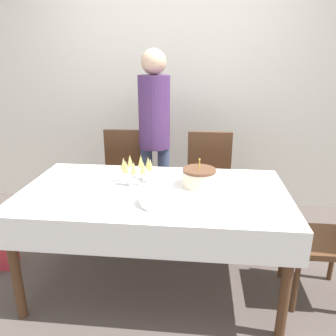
{
  "coord_description": "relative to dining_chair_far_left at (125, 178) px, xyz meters",
  "views": [
    {
      "loc": [
        0.3,
        -1.99,
        1.6
      ],
      "look_at": [
        0.08,
        0.11,
        0.87
      ],
      "focal_mm": 35.0,
      "sensor_mm": 36.0,
      "label": 1
    }
  ],
  "objects": [
    {
      "name": "dining_table",
      "position": [
        0.39,
        -0.8,
        0.13
      ],
      "size": [
        1.76,
        0.95,
        0.75
      ],
      "color": "white",
      "rests_on": "ground_plane"
    },
    {
      "name": "dining_chair_far_right",
      "position": [
        0.78,
        0.0,
        0.0
      ],
      "size": [
        0.43,
        0.43,
        0.95
      ],
      "color": "#51331E",
      "rests_on": "ground_plane"
    },
    {
      "name": "champagne_tray",
      "position": [
        0.26,
        -0.68,
        0.33
      ],
      "size": [
        0.3,
        0.3,
        0.18
      ],
      "color": "silver",
      "rests_on": "dining_table"
    },
    {
      "name": "dining_chair_right_end",
      "position": [
        1.59,
        -0.8,
        0.0
      ],
      "size": [
        0.42,
        0.42,
        0.95
      ],
      "color": "#51331E",
      "rests_on": "ground_plane"
    },
    {
      "name": "fork_pile",
      "position": [
        -0.11,
        -0.85,
        0.24
      ],
      "size": [
        0.18,
        0.1,
        0.02
      ],
      "color": "silver",
      "rests_on": "dining_table"
    },
    {
      "name": "plate_stack_main",
      "position": [
        0.46,
        -1.0,
        0.26
      ],
      "size": [
        0.25,
        0.25,
        0.06
      ],
      "color": "white",
      "rests_on": "dining_table"
    },
    {
      "name": "ground_plane",
      "position": [
        0.39,
        -0.8,
        -0.52
      ],
      "size": [
        12.0,
        12.0,
        0.0
      ],
      "primitive_type": "plane",
      "color": "#564C47"
    },
    {
      "name": "napkin_pile",
      "position": [
        -0.08,
        -0.7,
        0.24
      ],
      "size": [
        0.15,
        0.15,
        0.01
      ],
      "color": "white",
      "rests_on": "dining_table"
    },
    {
      "name": "person_standing",
      "position": [
        0.28,
        0.08,
        0.48
      ],
      "size": [
        0.28,
        0.28,
        1.66
      ],
      "color": "#3F4C72",
      "rests_on": "ground_plane"
    },
    {
      "name": "wall_back",
      "position": [
        0.39,
        0.71,
        0.83
      ],
      "size": [
        8.0,
        0.05,
        2.7
      ],
      "color": "silver",
      "rests_on": "ground_plane"
    },
    {
      "name": "dining_chair_far_left",
      "position": [
        0.0,
        0.0,
        0.0
      ],
      "size": [
        0.43,
        0.43,
        0.95
      ],
      "color": "#51331E",
      "rests_on": "ground_plane"
    },
    {
      "name": "birthday_cake",
      "position": [
        0.69,
        -0.69,
        0.29
      ],
      "size": [
        0.23,
        0.23,
        0.2
      ],
      "color": "beige",
      "rests_on": "dining_table"
    },
    {
      "name": "cake_knife",
      "position": [
        0.75,
        -0.87,
        0.23
      ],
      "size": [
        0.3,
        0.07,
        0.0
      ],
      "color": "silver",
      "rests_on": "dining_table"
    }
  ]
}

